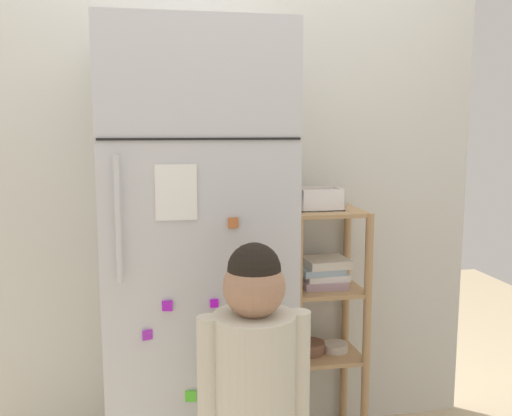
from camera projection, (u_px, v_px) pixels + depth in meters
The scene contains 5 objects.
kitchen_wall_back at pixel (219, 193), 2.58m from camera, with size 2.47×0.03×2.35m, color silver.
refrigerator at pixel (196, 265), 2.25m from camera, with size 0.70×0.66×1.85m.
child_standing at pixel (254, 380), 1.77m from camera, with size 0.36×0.27×1.12m.
pantry_shelf_unit at pixel (323, 303), 2.55m from camera, with size 0.35×0.31×1.11m.
fruit_bin at pixel (319, 201), 2.48m from camera, with size 0.19×0.14×0.10m.
Camera 1 is at (-0.30, -2.19, 1.47)m, focal length 39.26 mm.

